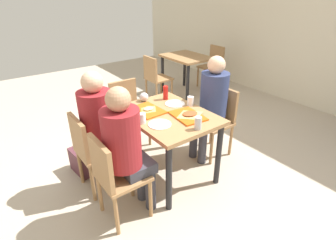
# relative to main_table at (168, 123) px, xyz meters

# --- Properties ---
(ground_plane) EXTENTS (10.00, 10.00, 0.02)m
(ground_plane) POSITION_rel_main_table_xyz_m (0.00, 0.00, -0.65)
(ground_plane) COLOR #B7A893
(back_wall) EXTENTS (10.00, 0.10, 2.80)m
(back_wall) POSITION_rel_main_table_xyz_m (0.00, 3.20, 0.76)
(back_wall) COLOR beige
(back_wall) RESTS_ON ground_plane
(main_table) EXTENTS (1.02, 0.77, 0.76)m
(main_table) POSITION_rel_main_table_xyz_m (0.00, 0.00, 0.00)
(main_table) COLOR #9E7247
(main_table) RESTS_ON ground_plane
(chair_near_left) EXTENTS (0.40, 0.40, 0.85)m
(chair_near_left) POSITION_rel_main_table_xyz_m (-0.25, -0.77, -0.15)
(chair_near_left) COLOR #9E7247
(chair_near_left) RESTS_ON ground_plane
(chair_near_right) EXTENTS (0.40, 0.40, 0.85)m
(chair_near_right) POSITION_rel_main_table_xyz_m (0.25, -0.77, -0.15)
(chair_near_right) COLOR #9E7247
(chair_near_right) RESTS_ON ground_plane
(chair_far_side) EXTENTS (0.40, 0.40, 0.85)m
(chair_far_side) POSITION_rel_main_table_xyz_m (0.00, 0.77, -0.15)
(chair_far_side) COLOR #9E7247
(chair_far_side) RESTS_ON ground_plane
(chair_left_end) EXTENTS (0.40, 0.40, 0.85)m
(chair_left_end) POSITION_rel_main_table_xyz_m (-0.89, 0.00, -0.15)
(chair_left_end) COLOR #9E7247
(chair_left_end) RESTS_ON ground_plane
(person_in_red) EXTENTS (0.32, 0.42, 1.26)m
(person_in_red) POSITION_rel_main_table_xyz_m (-0.25, -0.63, 0.10)
(person_in_red) COLOR #383842
(person_in_red) RESTS_ON ground_plane
(person_in_brown_jacket) EXTENTS (0.32, 0.42, 1.26)m
(person_in_brown_jacket) POSITION_rel_main_table_xyz_m (0.25, -0.63, 0.10)
(person_in_brown_jacket) COLOR #383842
(person_in_brown_jacket) RESTS_ON ground_plane
(person_far_side) EXTENTS (0.32, 0.42, 1.26)m
(person_far_side) POSITION_rel_main_table_xyz_m (-0.00, 0.63, 0.10)
(person_far_side) COLOR #383842
(person_far_side) RESTS_ON ground_plane
(tray_red_near) EXTENTS (0.37, 0.28, 0.02)m
(tray_red_near) POSITION_rel_main_table_xyz_m (-0.18, -0.13, 0.12)
(tray_red_near) COLOR #D85914
(tray_red_near) RESTS_ON main_table
(tray_red_far) EXTENTS (0.39, 0.30, 0.02)m
(tray_red_far) POSITION_rel_main_table_xyz_m (0.18, 0.12, 0.12)
(tray_red_far) COLOR #D85914
(tray_red_far) RESTS_ON main_table
(paper_plate_center) EXTENTS (0.22, 0.22, 0.01)m
(paper_plate_center) POSITION_rel_main_table_xyz_m (-0.15, 0.21, 0.12)
(paper_plate_center) COLOR white
(paper_plate_center) RESTS_ON main_table
(paper_plate_near_edge) EXTENTS (0.22, 0.22, 0.01)m
(paper_plate_near_edge) POSITION_rel_main_table_xyz_m (0.15, -0.21, 0.12)
(paper_plate_near_edge) COLOR white
(paper_plate_near_edge) RESTS_ON main_table
(pizza_slice_a) EXTENTS (0.19, 0.21, 0.02)m
(pizza_slice_a) POSITION_rel_main_table_xyz_m (-0.17, -0.13, 0.14)
(pizza_slice_a) COLOR tan
(pizza_slice_a) RESTS_ON tray_red_near
(pizza_slice_b) EXTENTS (0.21, 0.25, 0.02)m
(pizza_slice_b) POSITION_rel_main_table_xyz_m (0.19, 0.14, 0.14)
(pizza_slice_b) COLOR #DBAD60
(pizza_slice_b) RESTS_ON tray_red_far
(plastic_cup_a) EXTENTS (0.07, 0.07, 0.10)m
(plastic_cup_a) POSITION_rel_main_table_xyz_m (-0.03, 0.33, 0.16)
(plastic_cup_a) COLOR white
(plastic_cup_a) RESTS_ON main_table
(plastic_cup_b) EXTENTS (0.07, 0.07, 0.10)m
(plastic_cup_b) POSITION_rel_main_table_xyz_m (0.03, -0.33, 0.16)
(plastic_cup_b) COLOR white
(plastic_cup_b) RESTS_ON main_table
(soda_can) EXTENTS (0.07, 0.07, 0.12)m
(soda_can) POSITION_rel_main_table_xyz_m (0.43, 0.02, 0.18)
(soda_can) COLOR #B7BCC6
(soda_can) RESTS_ON main_table
(condiment_bottle) EXTENTS (0.06, 0.06, 0.16)m
(condiment_bottle) POSITION_rel_main_table_xyz_m (-0.33, 0.21, 0.19)
(condiment_bottle) COLOR red
(condiment_bottle) RESTS_ON main_table
(foil_bundle) EXTENTS (0.10, 0.10, 0.10)m
(foil_bundle) POSITION_rel_main_table_xyz_m (-0.43, -0.02, 0.16)
(foil_bundle) COLOR silver
(foil_bundle) RESTS_ON main_table
(handbag) EXTENTS (0.34, 0.19, 0.28)m
(handbag) POSITION_rel_main_table_xyz_m (-0.60, -0.78, -0.50)
(handbag) COLOR #592D38
(handbag) RESTS_ON ground_plane
(background_table) EXTENTS (0.90, 0.70, 0.76)m
(background_table) POSITION_rel_main_table_xyz_m (-1.85, 1.82, -0.02)
(background_table) COLOR #9E7247
(background_table) RESTS_ON ground_plane
(background_chair_near) EXTENTS (0.40, 0.40, 0.85)m
(background_chair_near) POSITION_rel_main_table_xyz_m (-1.85, 1.08, -0.15)
(background_chair_near) COLOR #9E7247
(background_chair_near) RESTS_ON ground_plane
(background_chair_far) EXTENTS (0.40, 0.40, 0.85)m
(background_chair_far) POSITION_rel_main_table_xyz_m (-1.85, 2.55, -0.15)
(background_chair_far) COLOR #9E7247
(background_chair_far) RESTS_ON ground_plane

